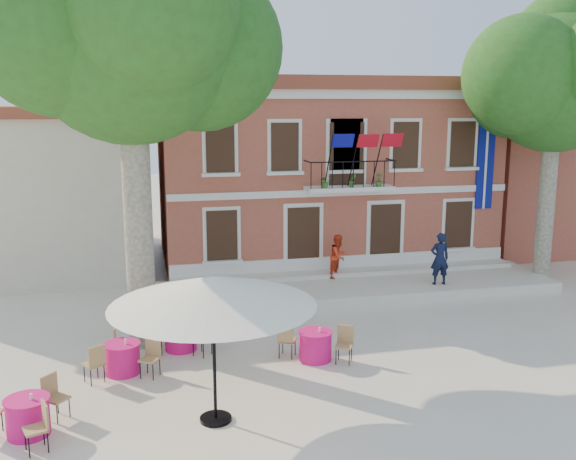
# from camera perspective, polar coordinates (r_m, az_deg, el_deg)

# --- Properties ---
(ground) EXTENTS (90.00, 90.00, 0.00)m
(ground) POSITION_cam_1_polar(r_m,az_deg,el_deg) (18.39, 4.84, -9.60)
(ground) COLOR beige
(ground) RESTS_ON ground
(main_building) EXTENTS (13.50, 9.59, 7.50)m
(main_building) POSITION_cam_1_polar(r_m,az_deg,el_deg) (27.47, 2.55, 5.47)
(main_building) COLOR #B15240
(main_building) RESTS_ON ground
(neighbor_west) EXTENTS (9.40, 9.40, 6.40)m
(neighbor_west) POSITION_cam_1_polar(r_m,az_deg,el_deg) (27.84, -21.57, 3.61)
(neighbor_west) COLOR beige
(neighbor_west) RESTS_ON ground
(neighbor_east) EXTENTS (9.40, 9.40, 6.40)m
(neighbor_east) POSITION_cam_1_polar(r_m,az_deg,el_deg) (33.66, 22.20, 4.74)
(neighbor_east) COLOR #B15240
(neighbor_east) RESTS_ON ground
(terrace) EXTENTS (14.00, 3.40, 0.30)m
(terrace) POSITION_cam_1_polar(r_m,az_deg,el_deg) (22.91, 6.24, -5.01)
(terrace) COLOR silver
(terrace) RESTS_ON ground
(plane_tree_west) EXTENTS (5.65, 5.65, 11.10)m
(plane_tree_west) POSITION_cam_1_polar(r_m,az_deg,el_deg) (17.24, -13.89, 16.38)
(plane_tree_west) COLOR #A59E84
(plane_tree_west) RESTS_ON ground
(plane_tree_east) EXTENTS (4.96, 4.96, 9.74)m
(plane_tree_east) POSITION_cam_1_polar(r_m,az_deg,el_deg) (25.09, 22.70, 11.88)
(plane_tree_east) COLOR #A59E84
(plane_tree_east) RESTS_ON ground
(patio_umbrella) EXTENTS (4.20, 4.20, 3.13)m
(patio_umbrella) POSITION_cam_1_polar(r_m,az_deg,el_deg) (13.01, -6.71, -5.43)
(patio_umbrella) COLOR black
(patio_umbrella) RESTS_ON ground
(pedestrian_navy) EXTENTS (0.70, 0.49, 1.84)m
(pedestrian_navy) POSITION_cam_1_polar(r_m,az_deg,el_deg) (22.90, 13.33, -2.49)
(pedestrian_navy) COLOR black
(pedestrian_navy) RESTS_ON terrace
(pedestrian_orange) EXTENTS (0.98, 0.96, 1.59)m
(pedestrian_orange) POSITION_cam_1_polar(r_m,az_deg,el_deg) (23.24, 4.51, -2.33)
(pedestrian_orange) COLOR red
(pedestrian_orange) RESTS_ON terrace
(cafe_table_0) EXTENTS (1.87, 1.62, 0.95)m
(cafe_table_0) POSITION_cam_1_polar(r_m,az_deg,el_deg) (16.49, -14.51, -10.84)
(cafe_table_0) COLOR #E01557
(cafe_table_0) RESTS_ON ground
(cafe_table_1) EXTENTS (1.89, 1.28, 0.95)m
(cafe_table_1) POSITION_cam_1_polar(r_m,az_deg,el_deg) (16.78, 2.44, -10.12)
(cafe_table_1) COLOR #E01557
(cafe_table_1) RESTS_ON ground
(cafe_table_2) EXTENTS (1.76, 1.84, 0.95)m
(cafe_table_2) POSITION_cam_1_polar(r_m,az_deg,el_deg) (14.25, -22.14, -14.96)
(cafe_table_2) COLOR #E01557
(cafe_table_2) RESTS_ON ground
(cafe_table_3) EXTENTS (1.81, 1.81, 0.95)m
(cafe_table_3) POSITION_cam_1_polar(r_m,az_deg,el_deg) (17.65, -9.52, -9.14)
(cafe_table_3) COLOR #E01557
(cafe_table_3) RESTS_ON ground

